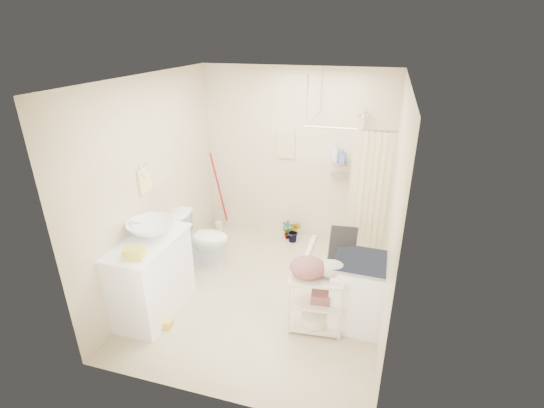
{
  "coord_description": "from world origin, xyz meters",
  "views": [
    {
      "loc": [
        1.21,
        -3.89,
        3.04
      ],
      "look_at": [
        0.02,
        0.25,
        1.13
      ],
      "focal_mm": 26.0,
      "sensor_mm": 36.0,
      "label": 1
    }
  ],
  "objects": [
    {
      "name": "floor",
      "position": [
        0.0,
        0.0,
        0.0
      ],
      "size": [
        3.2,
        3.2,
        0.0
      ],
      "primitive_type": "plane",
      "color": "beige",
      "rests_on": "ground"
    },
    {
      "name": "ceiling",
      "position": [
        0.0,
        0.0,
        2.6
      ],
      "size": [
        2.8,
        3.2,
        0.04
      ],
      "primitive_type": "cube",
      "color": "silver",
      "rests_on": "ground"
    },
    {
      "name": "wall_back",
      "position": [
        0.0,
        1.6,
        1.3
      ],
      "size": [
        2.8,
        0.04,
        2.6
      ],
      "primitive_type": "cube",
      "color": "beige",
      "rests_on": "ground"
    },
    {
      "name": "wall_front",
      "position": [
        0.0,
        -1.6,
        1.3
      ],
      "size": [
        2.8,
        0.04,
        2.6
      ],
      "primitive_type": "cube",
      "color": "beige",
      "rests_on": "ground"
    },
    {
      "name": "wall_left",
      "position": [
        -1.4,
        0.0,
        1.3
      ],
      "size": [
        0.04,
        3.2,
        2.6
      ],
      "primitive_type": "cube",
      "color": "beige",
      "rests_on": "ground"
    },
    {
      "name": "wall_right",
      "position": [
        1.4,
        0.0,
        1.3
      ],
      "size": [
        0.04,
        3.2,
        2.6
      ],
      "primitive_type": "cube",
      "color": "beige",
      "rests_on": "ground"
    },
    {
      "name": "vanity",
      "position": [
        -1.16,
        -0.65,
        0.46
      ],
      "size": [
        0.6,
        1.06,
        0.93
      ],
      "primitive_type": "cube",
      "rotation": [
        0.0,
        0.0,
        -0.01
      ],
      "color": "white",
      "rests_on": "ground"
    },
    {
      "name": "sink",
      "position": [
        -1.15,
        -0.54,
        1.02
      ],
      "size": [
        0.65,
        0.65,
        0.18
      ],
      "primitive_type": "imported",
      "rotation": [
        0.0,
        0.0,
        0.25
      ],
      "color": "white",
      "rests_on": "vanity"
    },
    {
      "name": "counter_basket",
      "position": [
        -1.07,
        -0.99,
        0.98
      ],
      "size": [
        0.22,
        0.19,
        0.11
      ],
      "primitive_type": "cube",
      "rotation": [
        0.0,
        0.0,
        0.21
      ],
      "color": "#D4CC3F",
      "rests_on": "vanity"
    },
    {
      "name": "floor_basket",
      "position": [
        -0.9,
        -0.89,
        0.06
      ],
      "size": [
        0.25,
        0.21,
        0.12
      ],
      "primitive_type": "cube",
      "rotation": [
        0.0,
        0.0,
        0.13
      ],
      "color": "gold",
      "rests_on": "ground"
    },
    {
      "name": "toilet",
      "position": [
        -1.04,
        0.45,
        0.39
      ],
      "size": [
        0.78,
        0.48,
        0.77
      ],
      "primitive_type": "imported",
      "rotation": [
        0.0,
        0.0,
        1.63
      ],
      "color": "white",
      "rests_on": "ground"
    },
    {
      "name": "mop",
      "position": [
        -1.24,
        1.46,
        0.67
      ],
      "size": [
        0.16,
        0.16,
        1.34
      ],
      "primitive_type": null,
      "rotation": [
        0.0,
        0.0,
        0.32
      ],
      "color": "#A61216",
      "rests_on": "ground"
    },
    {
      "name": "potted_plant_a",
      "position": [
        -0.08,
        1.46,
        0.15
      ],
      "size": [
        0.16,
        0.11,
        0.3
      ],
      "primitive_type": "imported",
      "rotation": [
        0.0,
        0.0,
        0.01
      ],
      "color": "brown",
      "rests_on": "ground"
    },
    {
      "name": "potted_plant_b",
      "position": [
        0.05,
        1.38,
        0.18
      ],
      "size": [
        0.21,
        0.18,
        0.36
      ],
      "primitive_type": "imported",
      "rotation": [
        0.0,
        0.0,
        -0.12
      ],
      "color": "brown",
      "rests_on": "ground"
    },
    {
      "name": "hanging_towel",
      "position": [
        -0.15,
        1.58,
        1.5
      ],
      "size": [
        0.28,
        0.03,
        0.42
      ],
      "primitive_type": "cube",
      "color": "beige",
      "rests_on": "wall_back"
    },
    {
      "name": "towel_ring",
      "position": [
        -1.38,
        -0.2,
        1.47
      ],
      "size": [
        0.04,
        0.22,
        0.34
      ],
      "primitive_type": null,
      "color": "#F3E78C",
      "rests_on": "wall_left"
    },
    {
      "name": "tp_holder",
      "position": [
        -1.36,
        0.05,
        0.72
      ],
      "size": [
        0.08,
        0.12,
        0.14
      ],
      "primitive_type": null,
      "color": "white",
      "rests_on": "wall_left"
    },
    {
      "name": "shower",
      "position": [
        0.85,
        1.05,
        1.05
      ],
      "size": [
        1.1,
        1.1,
        2.1
      ],
      "primitive_type": null,
      "color": "white",
      "rests_on": "ground"
    },
    {
      "name": "shampoo_bottle_a",
      "position": [
        0.59,
        1.53,
        1.44
      ],
      "size": [
        0.1,
        0.1,
        0.25
      ],
      "primitive_type": "imported",
      "rotation": [
        0.0,
        0.0,
        0.02
      ],
      "color": "silver",
      "rests_on": "shower"
    },
    {
      "name": "shampoo_bottle_b",
      "position": [
        0.69,
        1.52,
        1.41
      ],
      "size": [
        0.09,
        0.1,
        0.19
      ],
      "primitive_type": "imported",
      "rotation": [
        0.0,
        0.0,
        -0.12
      ],
      "color": "#4A65A5",
      "rests_on": "shower"
    },
    {
      "name": "washing_machine",
      "position": [
        1.14,
        -0.21,
        0.41
      ],
      "size": [
        0.57,
        0.59,
        0.81
      ],
      "primitive_type": "cube",
      "rotation": [
        0.0,
        0.0,
        -0.04
      ],
      "color": "white",
      "rests_on": "ground"
    },
    {
      "name": "laundry_rack",
      "position": [
        0.71,
        -0.44,
        0.4
      ],
      "size": [
        0.61,
        0.39,
        0.81
      ],
      "primitive_type": null,
      "rotation": [
        0.0,
        0.0,
        0.09
      ],
      "color": "beige",
      "rests_on": "ground"
    },
    {
      "name": "ironing_board",
      "position": [
        0.91,
        -0.07,
        0.54
      ],
      "size": [
        0.32,
        0.19,
        1.08
      ],
      "primitive_type": null,
      "rotation": [
        0.0,
        0.0,
        0.36
      ],
      "color": "black",
      "rests_on": "ground"
    }
  ]
}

